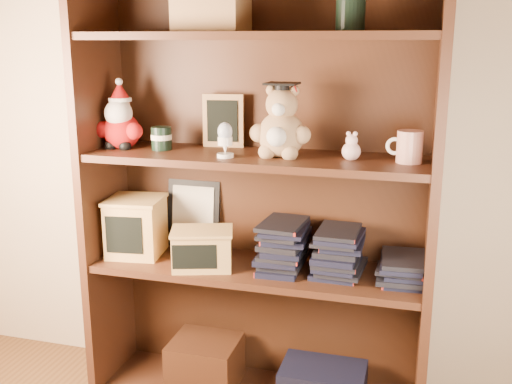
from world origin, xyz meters
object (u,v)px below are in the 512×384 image
Objects in this scene: teacher_mug at (409,147)px; treats_box at (136,226)px; grad_teddy_bear at (281,128)px; bookcase at (259,200)px.

teacher_mug reaches higher than treats_box.
treats_box is (-0.55, 0.01, -0.39)m from grad_teddy_bear.
teacher_mug is at bearing 0.06° from treats_box.
bookcase is at bearing 6.42° from treats_box.
grad_teddy_bear is (0.09, -0.06, 0.27)m from bookcase.
grad_teddy_bear is at bearing -0.69° from treats_box.
teacher_mug is (0.41, 0.01, -0.04)m from grad_teddy_bear.
treats_box is at bearing -173.58° from bookcase.
grad_teddy_bear is at bearing -178.95° from teacher_mug.
bookcase is 0.48m from treats_box.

